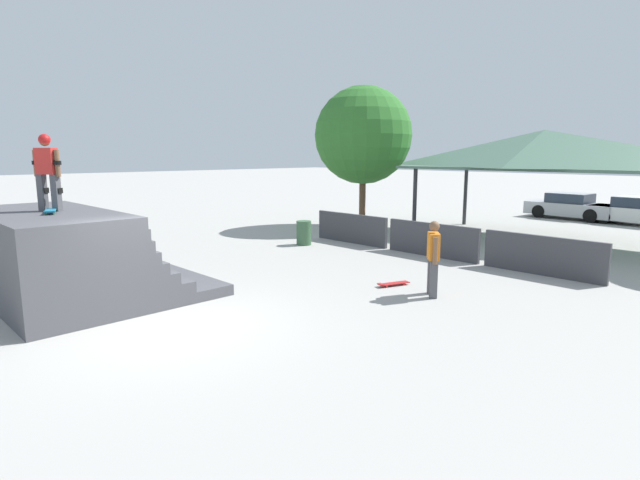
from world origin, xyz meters
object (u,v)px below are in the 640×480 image
object	(u,v)px
tree_beside_pavilion	(363,135)
trash_bin	(304,233)
skateboard_on_ground	(393,284)
bystander_walking	(433,255)
skater_on_deck	(47,167)
parked_car_silver	(571,207)
skateboard_on_deck	(50,211)

from	to	relation	value
tree_beside_pavilion	trash_bin	bearing A→B (deg)	-72.92
skateboard_on_ground	bystander_walking	bearing A→B (deg)	107.26
skateboard_on_ground	trash_bin	size ratio (longest dim) A/B	1.01
bystander_walking	skateboard_on_ground	xyz separation A→B (m)	(-1.14, 0.04, -0.89)
bystander_walking	tree_beside_pavilion	distance (m)	11.29
tree_beside_pavilion	skater_on_deck	bearing A→B (deg)	-78.80
bystander_walking	parked_car_silver	bearing A→B (deg)	-31.27
bystander_walking	skateboard_on_ground	world-z (taller)	bystander_walking
skateboard_on_ground	tree_beside_pavilion	xyz separation A→B (m)	(-7.12, 7.03, 3.90)
bystander_walking	trash_bin	bearing A→B (deg)	30.39
skater_on_deck	skateboard_on_deck	distance (m)	1.01
bystander_walking	trash_bin	world-z (taller)	bystander_walking
parked_car_silver	tree_beside_pavilion	bearing A→B (deg)	-115.24
skateboard_on_deck	bystander_walking	distance (m)	8.21
skateboard_on_ground	trash_bin	bearing A→B (deg)	-92.10
skateboard_on_ground	parked_car_silver	xyz separation A→B (m)	(-1.77, 16.58, 0.54)
skater_on_deck	bystander_walking	xyz separation A→B (m)	(5.65, 6.14, -1.94)
skateboard_on_ground	tree_beside_pavilion	size ratio (longest dim) A/B	0.14
trash_bin	skater_on_deck	bearing A→B (deg)	-82.29
skateboard_on_ground	skater_on_deck	bearing A→B (deg)	-16.73
skateboard_on_ground	trash_bin	distance (m)	6.07
tree_beside_pavilion	parked_car_silver	distance (m)	11.45
skater_on_deck	parked_car_silver	xyz separation A→B (m)	(2.74, 22.76, -2.29)
skateboard_on_deck	parked_car_silver	size ratio (longest dim) A/B	0.19
bystander_walking	skateboard_on_ground	size ratio (longest dim) A/B	1.99
tree_beside_pavilion	trash_bin	distance (m)	6.15
trash_bin	parked_car_silver	world-z (taller)	parked_car_silver
skater_on_deck	bystander_walking	size ratio (longest dim) A/B	0.96
skater_on_deck	skateboard_on_ground	bearing A→B (deg)	20.51
parked_car_silver	trash_bin	bearing A→B (deg)	-101.05
skater_on_deck	trash_bin	distance (m)	8.83
bystander_walking	trash_bin	size ratio (longest dim) A/B	2.01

